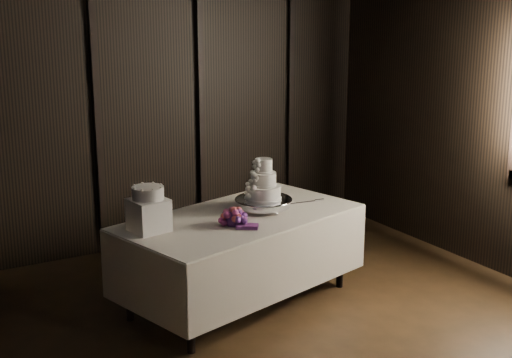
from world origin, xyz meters
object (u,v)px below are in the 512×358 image
object	(u,v)px
bouquet	(234,218)
box_pedestal	(149,215)
wedding_cake	(262,184)
small_cake	(148,193)
cake_stand	(263,204)
display_table	(240,256)

from	to	relation	value
bouquet	box_pedestal	bearing A→B (deg)	161.86
wedding_cake	box_pedestal	world-z (taller)	wedding_cake
box_pedestal	small_cake	xyz separation A→B (m)	(-0.00, 0.00, 0.17)
cake_stand	bouquet	bearing A→B (deg)	-149.14
display_table	box_pedestal	bearing A→B (deg)	164.11
display_table	small_cake	bearing A→B (deg)	164.11
display_table	box_pedestal	size ratio (longest dim) A/B	8.41
cake_stand	wedding_cake	bearing A→B (deg)	-150.26
display_table	wedding_cake	xyz separation A→B (m)	(0.23, 0.05, 0.57)
bouquet	box_pedestal	distance (m)	0.66
cake_stand	wedding_cake	distance (m)	0.18
display_table	small_cake	world-z (taller)	small_cake
small_cake	box_pedestal	bearing A→B (deg)	0.00
wedding_cake	small_cake	world-z (taller)	wedding_cake
box_pedestal	small_cake	size ratio (longest dim) A/B	1.08
cake_stand	box_pedestal	bearing A→B (deg)	-177.56
bouquet	display_table	bearing A→B (deg)	49.86
small_cake	bouquet	bearing A→B (deg)	-18.14
wedding_cake	small_cake	xyz separation A→B (m)	(-1.01, -0.03, 0.07)
display_table	small_cake	distance (m)	1.01
cake_stand	box_pedestal	xyz separation A→B (m)	(-1.04, -0.04, 0.08)
display_table	wedding_cake	world-z (taller)	wedding_cake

